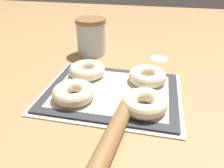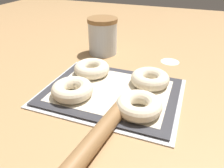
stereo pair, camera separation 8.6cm
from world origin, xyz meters
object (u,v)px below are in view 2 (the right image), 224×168
at_px(bagel_front_right, 139,105).
at_px(bagel_back_right, 150,79).
at_px(bagel_front_left, 72,90).
at_px(baking_tray, 112,92).
at_px(flour_canister, 103,36).
at_px(bagel_back_left, 92,69).
at_px(rolling_pin, 87,149).

distance_m(bagel_front_right, bagel_back_right, 0.15).
bearing_deg(bagel_front_left, bagel_back_right, 36.10).
distance_m(baking_tray, flour_canister, 0.34).
relative_size(baking_tray, bagel_back_right, 3.43).
distance_m(bagel_front_right, bagel_back_left, 0.26).
xyz_separation_m(flour_canister, rolling_pin, (0.19, -0.54, -0.06)).
xyz_separation_m(bagel_front_left, rolling_pin, (0.14, -0.18, -0.01)).
bearing_deg(rolling_pin, bagel_front_right, 69.51).
height_order(baking_tray, flour_canister, flour_canister).
relative_size(bagel_front_left, bagel_front_right, 1.00).
distance_m(bagel_front_left, bagel_back_right, 0.25).
distance_m(bagel_back_left, bagel_back_right, 0.21).
xyz_separation_m(baking_tray, bagel_back_left, (-0.10, 0.07, 0.03)).
distance_m(baking_tray, bagel_front_right, 0.13).
bearing_deg(rolling_pin, bagel_back_left, 113.69).
relative_size(bagel_back_left, bagel_back_right, 1.00).
xyz_separation_m(bagel_back_left, rolling_pin, (0.14, -0.33, -0.01)).
relative_size(bagel_back_left, flour_canister, 0.81).
relative_size(bagel_front_right, flour_canister, 0.81).
height_order(bagel_front_left, bagel_back_left, same).
relative_size(bagel_back_right, flour_canister, 0.81).
height_order(bagel_front_right, bagel_back_right, same).
bearing_deg(bagel_front_right, bagel_front_left, 177.87).
bearing_deg(bagel_front_left, bagel_back_left, 92.32).
distance_m(bagel_front_right, flour_canister, 0.45).
xyz_separation_m(bagel_front_left, flour_canister, (-0.05, 0.36, 0.05)).
bearing_deg(bagel_front_right, bagel_back_left, 143.77).
relative_size(baking_tray, flour_canister, 2.78).
xyz_separation_m(baking_tray, rolling_pin, (0.04, -0.25, 0.02)).
bearing_deg(rolling_pin, flour_canister, 109.47).
distance_m(bagel_back_left, rolling_pin, 0.36).
height_order(bagel_back_left, rolling_pin, bagel_back_left).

